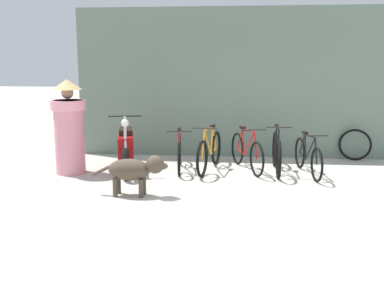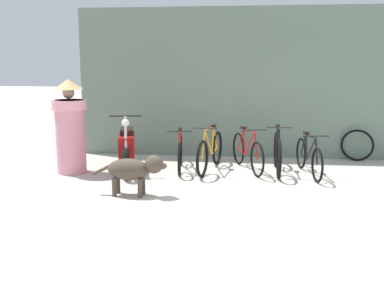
{
  "view_description": "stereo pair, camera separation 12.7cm",
  "coord_description": "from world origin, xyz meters",
  "px_view_note": "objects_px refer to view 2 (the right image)",
  "views": [
    {
      "loc": [
        -0.21,
        -6.65,
        2.04
      ],
      "look_at": [
        -0.92,
        0.91,
        0.65
      ],
      "focal_mm": 42.0,
      "sensor_mm": 36.0,
      "label": 1
    },
    {
      "loc": [
        -0.08,
        -6.63,
        2.04
      ],
      "look_at": [
        -0.92,
        0.91,
        0.65
      ],
      "focal_mm": 42.0,
      "sensor_mm": 36.0,
      "label": 2
    }
  ],
  "objects_px": {
    "bicycle_4": "(309,157)",
    "stray_dog": "(134,169)",
    "bicycle_1": "(210,152)",
    "motorcycle": "(127,148)",
    "bicycle_2": "(247,152)",
    "bicycle_0": "(180,153)",
    "spare_tire_left": "(357,145)",
    "person_in_robes": "(70,126)",
    "bicycle_3": "(277,153)"
  },
  "relations": [
    {
      "from": "bicycle_0",
      "to": "bicycle_1",
      "type": "distance_m",
      "value": 0.58
    },
    {
      "from": "bicycle_4",
      "to": "stray_dog",
      "type": "distance_m",
      "value": 3.28
    },
    {
      "from": "motorcycle",
      "to": "stray_dog",
      "type": "xyz_separation_m",
      "value": [
        0.52,
        -1.58,
        -0.02
      ]
    },
    {
      "from": "bicycle_2",
      "to": "spare_tire_left",
      "type": "xyz_separation_m",
      "value": [
        2.28,
        1.07,
        -0.02
      ]
    },
    {
      "from": "bicycle_1",
      "to": "person_in_robes",
      "type": "relative_size",
      "value": 1.0
    },
    {
      "from": "stray_dog",
      "to": "person_in_robes",
      "type": "relative_size",
      "value": 0.69
    },
    {
      "from": "bicycle_3",
      "to": "stray_dog",
      "type": "distance_m",
      "value": 2.9
    },
    {
      "from": "bicycle_1",
      "to": "bicycle_4",
      "type": "distance_m",
      "value": 1.82
    },
    {
      "from": "bicycle_1",
      "to": "spare_tire_left",
      "type": "height_order",
      "value": "bicycle_1"
    },
    {
      "from": "stray_dog",
      "to": "bicycle_0",
      "type": "bearing_deg",
      "value": 77.19
    },
    {
      "from": "bicycle_3",
      "to": "spare_tire_left",
      "type": "relative_size",
      "value": 2.5
    },
    {
      "from": "bicycle_1",
      "to": "bicycle_3",
      "type": "height_order",
      "value": "bicycle_3"
    },
    {
      "from": "bicycle_4",
      "to": "stray_dog",
      "type": "height_order",
      "value": "bicycle_4"
    },
    {
      "from": "bicycle_4",
      "to": "stray_dog",
      "type": "relative_size",
      "value": 1.37
    },
    {
      "from": "bicycle_2",
      "to": "bicycle_4",
      "type": "relative_size",
      "value": 0.99
    },
    {
      "from": "spare_tire_left",
      "to": "bicycle_2",
      "type": "bearing_deg",
      "value": -154.91
    },
    {
      "from": "motorcycle",
      "to": "stray_dog",
      "type": "height_order",
      "value": "motorcycle"
    },
    {
      "from": "bicycle_4",
      "to": "stray_dog",
      "type": "xyz_separation_m",
      "value": [
        -2.85,
        -1.62,
        0.09
      ]
    },
    {
      "from": "bicycle_4",
      "to": "motorcycle",
      "type": "distance_m",
      "value": 3.38
    },
    {
      "from": "spare_tire_left",
      "to": "bicycle_3",
      "type": "bearing_deg",
      "value": -145.95
    },
    {
      "from": "bicycle_0",
      "to": "bicycle_2",
      "type": "relative_size",
      "value": 0.98
    },
    {
      "from": "bicycle_0",
      "to": "spare_tire_left",
      "type": "distance_m",
      "value": 3.74
    },
    {
      "from": "bicycle_4",
      "to": "person_in_robes",
      "type": "distance_m",
      "value": 4.41
    },
    {
      "from": "bicycle_4",
      "to": "spare_tire_left",
      "type": "bearing_deg",
      "value": 130.25
    },
    {
      "from": "bicycle_3",
      "to": "bicycle_4",
      "type": "height_order",
      "value": "bicycle_3"
    },
    {
      "from": "bicycle_4",
      "to": "spare_tire_left",
      "type": "xyz_separation_m",
      "value": [
        1.17,
        1.31,
        0.0
      ]
    },
    {
      "from": "stray_dog",
      "to": "spare_tire_left",
      "type": "bearing_deg",
      "value": 37.78
    },
    {
      "from": "bicycle_1",
      "to": "bicycle_3",
      "type": "distance_m",
      "value": 1.26
    },
    {
      "from": "bicycle_1",
      "to": "stray_dog",
      "type": "distance_m",
      "value": 2.05
    },
    {
      "from": "bicycle_0",
      "to": "bicycle_3",
      "type": "xyz_separation_m",
      "value": [
        1.84,
        -0.02,
        0.04
      ]
    },
    {
      "from": "bicycle_1",
      "to": "spare_tire_left",
      "type": "relative_size",
      "value": 2.61
    },
    {
      "from": "bicycle_0",
      "to": "spare_tire_left",
      "type": "height_order",
      "value": "bicycle_0"
    },
    {
      "from": "person_in_robes",
      "to": "spare_tire_left",
      "type": "bearing_deg",
      "value": -142.82
    },
    {
      "from": "bicycle_1",
      "to": "motorcycle",
      "type": "distance_m",
      "value": 1.58
    },
    {
      "from": "bicycle_1",
      "to": "bicycle_2",
      "type": "xyz_separation_m",
      "value": [
        0.7,
        0.09,
        -0.01
      ]
    },
    {
      "from": "bicycle_2",
      "to": "motorcycle",
      "type": "distance_m",
      "value": 2.29
    },
    {
      "from": "bicycle_4",
      "to": "spare_tire_left",
      "type": "distance_m",
      "value": 1.76
    },
    {
      "from": "bicycle_1",
      "to": "spare_tire_left",
      "type": "distance_m",
      "value": 3.2
    },
    {
      "from": "bicycle_4",
      "to": "stray_dog",
      "type": "bearing_deg",
      "value": -68.41
    },
    {
      "from": "stray_dog",
      "to": "bicycle_2",
      "type": "bearing_deg",
      "value": 48.58
    },
    {
      "from": "bicycle_1",
      "to": "motorcycle",
      "type": "bearing_deg",
      "value": -72.39
    },
    {
      "from": "bicycle_2",
      "to": "bicycle_4",
      "type": "xyz_separation_m",
      "value": [
        1.11,
        -0.24,
        -0.02
      ]
    },
    {
      "from": "person_in_robes",
      "to": "bicycle_0",
      "type": "bearing_deg",
      "value": -145.91
    },
    {
      "from": "bicycle_0",
      "to": "spare_tire_left",
      "type": "relative_size",
      "value": 2.38
    },
    {
      "from": "bicycle_4",
      "to": "bicycle_1",
      "type": "bearing_deg",
      "value": -102.72
    },
    {
      "from": "motorcycle",
      "to": "person_in_robes",
      "type": "distance_m",
      "value": 1.12
    },
    {
      "from": "bicycle_1",
      "to": "stray_dog",
      "type": "height_order",
      "value": "bicycle_1"
    },
    {
      "from": "bicycle_3",
      "to": "spare_tire_left",
      "type": "bearing_deg",
      "value": 125.08
    },
    {
      "from": "bicycle_1",
      "to": "motorcycle",
      "type": "xyz_separation_m",
      "value": [
        -1.57,
        -0.19,
        0.08
      ]
    },
    {
      "from": "spare_tire_left",
      "to": "bicycle_4",
      "type": "bearing_deg",
      "value": -131.82
    }
  ]
}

